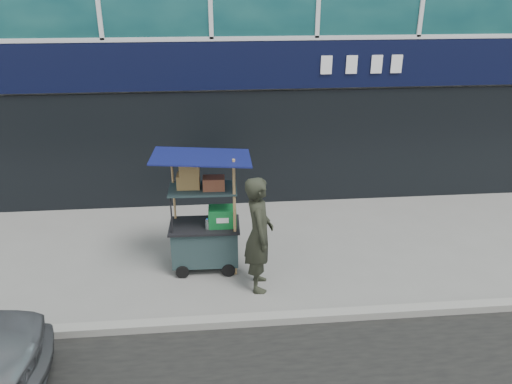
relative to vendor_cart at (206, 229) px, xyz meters
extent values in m
plane|color=slate|center=(0.22, -1.37, -0.71)|extent=(80.00, 80.00, 0.00)
cube|color=gray|center=(0.22, -1.57, -0.65)|extent=(80.00, 0.18, 0.12)
cube|color=black|center=(0.22, 2.49, 2.19)|extent=(15.68, 0.06, 0.90)
cube|color=black|center=(0.22, 2.53, 0.49)|extent=(15.68, 0.04, 2.40)
cube|color=#1A2B2C|center=(-0.02, 0.01, -0.27)|extent=(1.07, 0.64, 0.62)
cylinder|color=black|center=(-0.39, -0.31, -0.60)|extent=(0.21, 0.05, 0.21)
cylinder|color=black|center=(0.35, -0.33, -0.60)|extent=(0.21, 0.05, 0.21)
cube|color=black|center=(-0.02, 0.01, 0.06)|extent=(1.15, 0.72, 0.04)
cylinder|color=black|center=(-0.51, -0.25, 0.37)|extent=(0.03, 0.03, 0.66)
cylinder|color=black|center=(0.46, -0.27, 0.37)|extent=(0.03, 0.03, 0.66)
cylinder|color=black|center=(-0.49, 0.28, 0.37)|extent=(0.03, 0.03, 0.66)
cylinder|color=black|center=(0.48, 0.26, 0.37)|extent=(0.03, 0.03, 0.66)
cube|color=#1A2B2C|center=(-0.02, 0.01, 0.70)|extent=(1.07, 0.64, 0.03)
cylinder|color=olive|center=(0.46, -0.27, 0.28)|extent=(0.05, 0.05, 1.98)
cylinder|color=olive|center=(-0.49, 0.28, 0.24)|extent=(0.04, 0.04, 1.89)
cube|color=#0B153F|center=(-0.02, 0.01, 1.23)|extent=(1.52, 1.10, 0.17)
cube|color=#0E5D23|center=(0.28, -0.05, 0.23)|extent=(0.45, 0.32, 0.31)
cylinder|color=silver|center=(0.03, -0.17, 0.16)|extent=(0.06, 0.06, 0.18)
cylinder|color=#174BAF|center=(0.03, -0.17, 0.26)|extent=(0.03, 0.03, 0.02)
cube|color=olive|center=(-0.23, 0.06, 0.82)|extent=(0.36, 0.27, 0.22)
cube|color=brown|center=(0.16, -0.04, 0.81)|extent=(0.34, 0.26, 0.19)
cube|color=olive|center=(-0.21, 0.04, 1.02)|extent=(0.31, 0.24, 0.18)
imported|color=black|center=(0.80, -0.65, 0.20)|extent=(0.46, 0.68, 1.83)
camera|label=1|loc=(0.14, -7.23, 3.72)|focal=35.00mm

